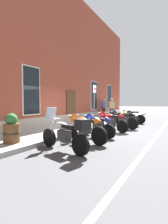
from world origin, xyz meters
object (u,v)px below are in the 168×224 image
at_px(motorcycle_orange_sport, 82,127).
at_px(motorcycle_black_sport, 121,119).
at_px(motorcycle_silver_touring, 66,133).
at_px(pedestrian_tan_coat, 112,107).
at_px(motorcycle_red_sport, 109,120).
at_px(motorcycle_blue_sport, 96,124).
at_px(pedestrian_blue_top, 104,107).
at_px(barrel_planter, 12,130).
at_px(motorcycle_yellow_naked, 124,118).
at_px(motorcycle_black_naked, 131,117).
at_px(parking_sign, 94,99).

relative_size(motorcycle_orange_sport, motorcycle_black_sport, 1.01).
distance_m(motorcycle_silver_touring, pedestrian_tan_coat, 10.47).
relative_size(motorcycle_silver_touring, motorcycle_red_sport, 1.00).
xyz_separation_m(motorcycle_blue_sport, pedestrian_blue_top, (8.23, 3.03, 0.57)).
bearing_deg(barrel_planter, motorcycle_blue_sport, -27.29).
xyz_separation_m(motorcycle_silver_touring, motorcycle_black_sport, (5.68, 0.07, 0.01)).
distance_m(motorcycle_black_sport, motorcycle_yellow_naked, 1.33).
xyz_separation_m(motorcycle_yellow_naked, motorcycle_black_naked, (1.48, -0.08, 0.01)).
relative_size(motorcycle_blue_sport, motorcycle_red_sport, 0.92).
bearing_deg(pedestrian_blue_top, motorcycle_blue_sport, -159.77).
bearing_deg(motorcycle_yellow_naked, motorcycle_black_naked, -2.95).
height_order(motorcycle_blue_sport, motorcycle_black_sport, motorcycle_black_sport).
relative_size(motorcycle_yellow_naked, pedestrian_blue_top, 1.18).
bearing_deg(motorcycle_orange_sport, motorcycle_black_naked, -0.34).
height_order(motorcycle_silver_touring, motorcycle_black_naked, motorcycle_silver_touring).
xyz_separation_m(motorcycle_orange_sport, parking_sign, (3.79, 1.31, 1.12)).
xyz_separation_m(motorcycle_blue_sport, barrel_planter, (-3.12, 1.61, 0.04)).
relative_size(motorcycle_silver_touring, pedestrian_blue_top, 1.21).
distance_m(motorcycle_red_sport, pedestrian_blue_top, 7.31).
bearing_deg(motorcycle_black_naked, motorcycle_silver_touring, -178.94).
distance_m(motorcycle_blue_sport, motorcycle_black_sport, 3.00).
distance_m(motorcycle_silver_touring, motorcycle_orange_sport, 1.38).
xyz_separation_m(motorcycle_red_sport, parking_sign, (0.86, 1.26, 1.14)).
height_order(motorcycle_black_sport, motorcycle_black_naked, motorcycle_black_sport).
height_order(motorcycle_silver_touring, motorcycle_red_sport, motorcycle_silver_touring).
distance_m(motorcycle_orange_sport, pedestrian_blue_top, 10.06).
relative_size(motorcycle_blue_sport, barrel_planter, 1.96).
relative_size(parking_sign, barrel_planter, 2.45).
height_order(parking_sign, barrel_planter, parking_sign).
distance_m(motorcycle_blue_sport, barrel_planter, 3.51).
distance_m(motorcycle_red_sport, barrel_planter, 5.00).
distance_m(motorcycle_red_sport, motorcycle_black_naked, 4.18).
height_order(motorcycle_orange_sport, motorcycle_black_sport, motorcycle_orange_sport).
distance_m(motorcycle_blue_sport, parking_sign, 3.00).
relative_size(motorcycle_blue_sport, motorcycle_black_naked, 0.95).
bearing_deg(parking_sign, motorcycle_silver_touring, -163.69).
height_order(motorcycle_silver_touring, barrel_planter, motorcycle_silver_touring).
bearing_deg(motorcycle_red_sport, motorcycle_yellow_naked, -0.43).
relative_size(motorcycle_black_naked, barrel_planter, 2.07).
bearing_deg(motorcycle_orange_sport, motorcycle_blue_sport, 3.20).
bearing_deg(barrel_planter, motorcycle_silver_touring, -77.10).
xyz_separation_m(motorcycle_yellow_naked, pedestrian_tan_coat, (3.21, 2.04, 0.64)).
distance_m(motorcycle_orange_sport, motorcycle_yellow_naked, 5.63).
bearing_deg(motorcycle_silver_touring, barrel_planter, 102.90).
bearing_deg(pedestrian_blue_top, motorcycle_yellow_naked, -141.92).
height_order(motorcycle_red_sport, pedestrian_tan_coat, pedestrian_tan_coat).
relative_size(motorcycle_black_sport, parking_sign, 0.86).
height_order(motorcycle_orange_sport, pedestrian_tan_coat, pedestrian_tan_coat).
bearing_deg(pedestrian_blue_top, pedestrian_tan_coat, -124.60).
height_order(motorcycle_red_sport, motorcycle_yellow_naked, motorcycle_red_sport).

